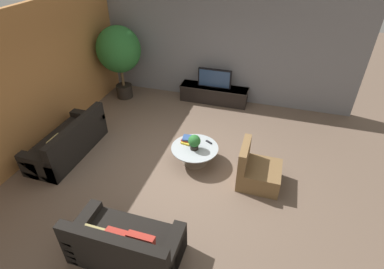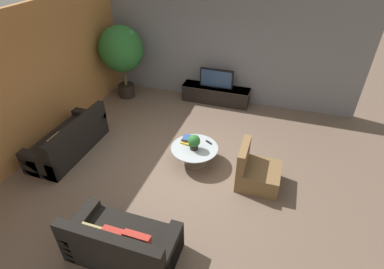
{
  "view_description": "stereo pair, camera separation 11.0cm",
  "coord_description": "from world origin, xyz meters",
  "px_view_note": "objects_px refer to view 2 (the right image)",
  "views": [
    {
      "loc": [
        1.66,
        -4.61,
        4.19
      ],
      "look_at": [
        0.13,
        0.39,
        0.55
      ],
      "focal_mm": 28.0,
      "sensor_mm": 36.0,
      "label": 1
    },
    {
      "loc": [
        1.76,
        -4.58,
        4.19
      ],
      "look_at": [
        0.13,
        0.39,
        0.55
      ],
      "focal_mm": 28.0,
      "sensor_mm": 36.0,
      "label": 2
    }
  ],
  "objects_px": {
    "couch_by_wall": "(69,141)",
    "couch_near_entry": "(122,244)",
    "potted_plant_tabletop": "(194,142)",
    "armchair_wicker": "(256,173)",
    "potted_palm_tall": "(121,51)",
    "coffee_table": "(194,152)",
    "television": "(217,79)",
    "media_console": "(216,94)"
  },
  "relations": [
    {
      "from": "coffee_table",
      "to": "couch_by_wall",
      "type": "relative_size",
      "value": 0.51
    },
    {
      "from": "television",
      "to": "couch_by_wall",
      "type": "distance_m",
      "value": 4.15
    },
    {
      "from": "television",
      "to": "coffee_table",
      "type": "distance_m",
      "value": 2.81
    },
    {
      "from": "media_console",
      "to": "couch_near_entry",
      "type": "distance_m",
      "value": 5.25
    },
    {
      "from": "armchair_wicker",
      "to": "potted_palm_tall",
      "type": "xyz_separation_m",
      "value": [
        -4.19,
        2.53,
        1.12
      ]
    },
    {
      "from": "armchair_wicker",
      "to": "media_console",
      "type": "bearing_deg",
      "value": 27.76
    },
    {
      "from": "couch_by_wall",
      "to": "couch_near_entry",
      "type": "bearing_deg",
      "value": 50.76
    },
    {
      "from": "couch_near_entry",
      "to": "armchair_wicker",
      "type": "distance_m",
      "value": 2.8
    },
    {
      "from": "armchair_wicker",
      "to": "coffee_table",
      "type": "bearing_deg",
      "value": 79.55
    },
    {
      "from": "coffee_table",
      "to": "potted_palm_tall",
      "type": "height_order",
      "value": "potted_palm_tall"
    },
    {
      "from": "media_console",
      "to": "television",
      "type": "height_order",
      "value": "television"
    },
    {
      "from": "couch_by_wall",
      "to": "couch_near_entry",
      "type": "distance_m",
      "value": 3.11
    },
    {
      "from": "media_console",
      "to": "couch_by_wall",
      "type": "distance_m",
      "value": 4.13
    },
    {
      "from": "television",
      "to": "potted_palm_tall",
      "type": "relative_size",
      "value": 0.45
    },
    {
      "from": "couch_by_wall",
      "to": "potted_plant_tabletop",
      "type": "relative_size",
      "value": 5.79
    },
    {
      "from": "couch_near_entry",
      "to": "potted_palm_tall",
      "type": "distance_m",
      "value": 5.5
    },
    {
      "from": "armchair_wicker",
      "to": "television",
      "type": "bearing_deg",
      "value": 27.77
    },
    {
      "from": "potted_palm_tall",
      "to": "couch_by_wall",
      "type": "bearing_deg",
      "value": -87.92
    },
    {
      "from": "television",
      "to": "armchair_wicker",
      "type": "xyz_separation_m",
      "value": [
        1.59,
        -3.01,
        -0.46
      ]
    },
    {
      "from": "media_console",
      "to": "armchair_wicker",
      "type": "xyz_separation_m",
      "value": [
        1.59,
        -3.01,
        0.03
      ]
    },
    {
      "from": "coffee_table",
      "to": "potted_palm_tall",
      "type": "bearing_deg",
      "value": 141.32
    },
    {
      "from": "television",
      "to": "coffee_table",
      "type": "height_order",
      "value": "television"
    },
    {
      "from": "media_console",
      "to": "potted_plant_tabletop",
      "type": "relative_size",
      "value": 5.78
    },
    {
      "from": "coffee_table",
      "to": "armchair_wicker",
      "type": "bearing_deg",
      "value": -10.45
    },
    {
      "from": "media_console",
      "to": "potted_palm_tall",
      "type": "bearing_deg",
      "value": -169.49
    },
    {
      "from": "couch_by_wall",
      "to": "couch_near_entry",
      "type": "relative_size",
      "value": 1.18
    },
    {
      "from": "couch_by_wall",
      "to": "potted_palm_tall",
      "type": "height_order",
      "value": "potted_palm_tall"
    },
    {
      "from": "television",
      "to": "couch_near_entry",
      "type": "relative_size",
      "value": 0.57
    },
    {
      "from": "television",
      "to": "couch_near_entry",
      "type": "height_order",
      "value": "television"
    },
    {
      "from": "coffee_table",
      "to": "couch_near_entry",
      "type": "relative_size",
      "value": 0.6
    },
    {
      "from": "couch_near_entry",
      "to": "potted_palm_tall",
      "type": "height_order",
      "value": "potted_palm_tall"
    },
    {
      "from": "television",
      "to": "armchair_wicker",
      "type": "distance_m",
      "value": 3.43
    },
    {
      "from": "television",
      "to": "potted_palm_tall",
      "type": "xyz_separation_m",
      "value": [
        -2.6,
        -0.48,
        0.66
      ]
    },
    {
      "from": "couch_near_entry",
      "to": "couch_by_wall",
      "type": "bearing_deg",
      "value": -39.24
    },
    {
      "from": "television",
      "to": "armchair_wicker",
      "type": "bearing_deg",
      "value": -62.23
    },
    {
      "from": "armchair_wicker",
      "to": "potted_palm_tall",
      "type": "bearing_deg",
      "value": 58.86
    },
    {
      "from": "couch_near_entry",
      "to": "potted_plant_tabletop",
      "type": "bearing_deg",
      "value": -98.14
    },
    {
      "from": "media_console",
      "to": "couch_by_wall",
      "type": "xyz_separation_m",
      "value": [
        -2.5,
        -3.28,
        0.04
      ]
    },
    {
      "from": "couch_by_wall",
      "to": "potted_plant_tabletop",
      "type": "height_order",
      "value": "couch_by_wall"
    },
    {
      "from": "potted_palm_tall",
      "to": "potted_plant_tabletop",
      "type": "xyz_separation_m",
      "value": [
        2.86,
        -2.33,
        -0.82
      ]
    },
    {
      "from": "coffee_table",
      "to": "media_console",
      "type": "bearing_deg",
      "value": 95.17
    },
    {
      "from": "media_console",
      "to": "coffee_table",
      "type": "xyz_separation_m",
      "value": [
        0.25,
        -2.77,
        0.03
      ]
    }
  ]
}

